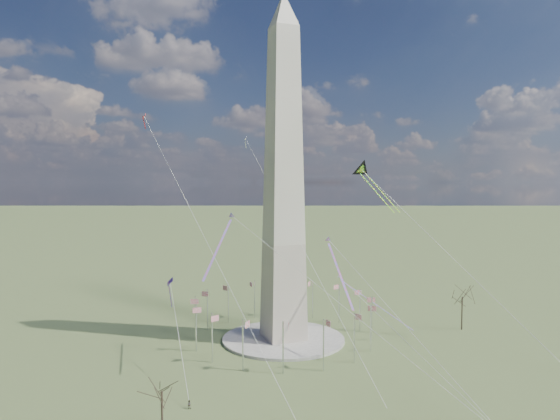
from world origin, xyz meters
name	(u,v)px	position (x,y,z in m)	size (l,w,h in m)	color
ground	(283,340)	(0.00, 0.00, 0.00)	(2000.00, 2000.00, 0.00)	#465B2D
plaza	(283,339)	(0.00, 0.00, 0.40)	(36.00, 36.00, 0.80)	#BCB6AC
washington_monument	(283,178)	(0.00, 0.00, 47.95)	(15.56, 15.56, 100.00)	#B1A794
flagpole_ring	(283,316)	(0.00, 0.00, 7.27)	(54.40, 54.40, 13.00)	silver
tree_near	(462,294)	(56.50, -11.20, 11.24)	(9.00, 9.00, 15.75)	#413427
tree_far	(162,388)	(-41.63, -42.05, 8.44)	(6.77, 6.77, 11.85)	#413427
person_west	(189,405)	(-34.99, -34.10, 0.88)	(0.86, 0.67, 1.76)	gray
kite_delta_black	(363,172)	(33.88, 11.62, 50.06)	(7.76, 20.62, 16.99)	black
kite_diamond_purple	(170,285)	(-32.29, 4.00, 18.20)	(1.75, 2.78, 8.66)	navy
kite_streamer_left	(336,262)	(11.84, -10.11, 24.18)	(6.20, 23.96, 16.61)	#FC274E
kite_streamer_mid	(222,237)	(-21.21, -10.43, 32.53)	(13.39, 18.48, 14.84)	#FC274E
kite_streamer_right	(363,295)	(26.55, -0.92, 11.52)	(19.01, 16.48, 16.33)	#FC274E
kite_small_red	(144,118)	(-34.71, 37.10, 67.91)	(1.57, 2.28, 4.78)	red
kite_small_white	(246,140)	(4.74, 50.00, 62.97)	(1.32, 2.01, 4.36)	silver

